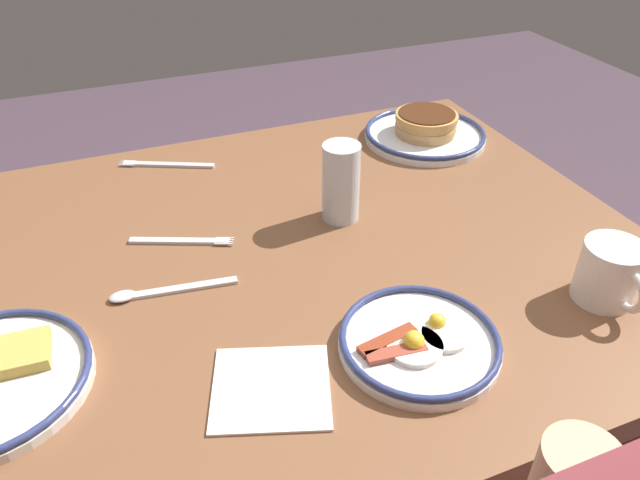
# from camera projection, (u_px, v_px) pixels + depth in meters

# --- Properties ---
(dining_table) EXTENTS (1.22, 0.96, 0.74)m
(dining_table) POSITION_uv_depth(u_px,v_px,m) (289.00, 302.00, 1.07)
(dining_table) COLOR brown
(dining_table) RESTS_ON ground_plane
(plate_near_main) EXTENTS (0.27, 0.27, 0.06)m
(plate_near_main) POSITION_uv_depth(u_px,v_px,m) (425.00, 131.00, 1.35)
(plate_near_main) COLOR white
(plate_near_main) RESTS_ON dining_table
(plate_far_companion) EXTENTS (0.22, 0.22, 0.04)m
(plate_far_companion) POSITION_uv_depth(u_px,v_px,m) (419.00, 342.00, 0.82)
(plate_far_companion) COLOR white
(plate_far_companion) RESTS_ON dining_table
(coffee_mug) EXTENTS (0.09, 0.12, 0.09)m
(coffee_mug) POSITION_uv_depth(u_px,v_px,m) (610.00, 273.00, 0.88)
(coffee_mug) COLOR white
(coffee_mug) RESTS_ON dining_table
(drinking_glass) EXTENTS (0.07, 0.07, 0.14)m
(drinking_glass) POSITION_uv_depth(u_px,v_px,m) (341.00, 186.00, 1.06)
(drinking_glass) COLOR silver
(drinking_glass) RESTS_ON dining_table
(paper_napkin) EXTENTS (0.19, 0.18, 0.00)m
(paper_napkin) POSITION_uv_depth(u_px,v_px,m) (271.00, 388.00, 0.77)
(paper_napkin) COLOR white
(paper_napkin) RESTS_ON dining_table
(fork_near) EXTENTS (0.17, 0.09, 0.01)m
(fork_near) POSITION_uv_depth(u_px,v_px,m) (182.00, 241.00, 1.03)
(fork_near) COLOR silver
(fork_near) RESTS_ON dining_table
(fork_far) EXTENTS (0.19, 0.10, 0.01)m
(fork_far) POSITION_uv_depth(u_px,v_px,m) (166.00, 165.00, 1.26)
(fork_far) COLOR silver
(fork_far) RESTS_ON dining_table
(tea_spoon) EXTENTS (0.19, 0.04, 0.01)m
(tea_spoon) POSITION_uv_depth(u_px,v_px,m) (156.00, 292.00, 0.92)
(tea_spoon) COLOR silver
(tea_spoon) RESTS_ON dining_table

